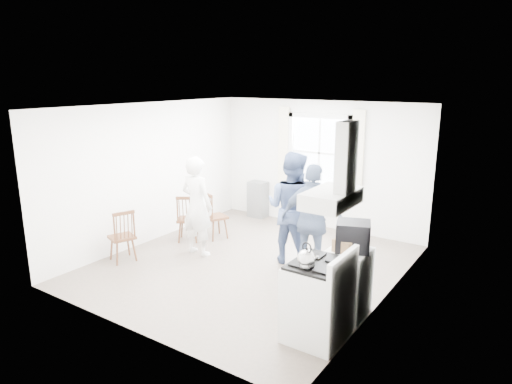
% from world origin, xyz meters
% --- Properties ---
extents(room_shell, '(4.62, 5.12, 2.64)m').
position_xyz_m(room_shell, '(0.00, 0.00, 1.30)').
color(room_shell, '#746559').
rests_on(room_shell, ground).
extents(window_assembly, '(1.88, 0.24, 1.70)m').
position_xyz_m(window_assembly, '(0.00, 2.45, 1.46)').
color(window_assembly, white).
rests_on(window_assembly, room_shell).
extents(range_hood, '(0.45, 0.76, 0.94)m').
position_xyz_m(range_hood, '(2.07, -1.35, 1.90)').
color(range_hood, white).
rests_on(range_hood, room_shell).
extents(shelf_unit, '(0.40, 0.30, 0.80)m').
position_xyz_m(shelf_unit, '(-1.40, 2.33, 0.40)').
color(shelf_unit, slate).
rests_on(shelf_unit, ground).
extents(gas_stove, '(0.68, 0.76, 1.12)m').
position_xyz_m(gas_stove, '(1.91, -1.35, 0.48)').
color(gas_stove, white).
rests_on(gas_stove, ground).
extents(kettle, '(0.21, 0.21, 0.30)m').
position_xyz_m(kettle, '(1.84, -1.54, 1.05)').
color(kettle, silver).
rests_on(kettle, gas_stove).
extents(low_cabinet, '(0.50, 0.55, 0.90)m').
position_xyz_m(low_cabinet, '(1.98, -0.65, 0.45)').
color(low_cabinet, white).
rests_on(low_cabinet, ground).
extents(stereo_stack, '(0.52, 0.50, 0.37)m').
position_xyz_m(stereo_stack, '(2.01, -0.63, 1.09)').
color(stereo_stack, black).
rests_on(stereo_stack, low_cabinet).
extents(cardboard_box, '(0.29, 0.23, 0.16)m').
position_xyz_m(cardboard_box, '(1.96, -0.76, 0.98)').
color(cardboard_box, '#9A744A').
rests_on(cardboard_box, low_cabinet).
extents(windsor_chair_a, '(0.53, 0.52, 0.91)m').
position_xyz_m(windsor_chair_a, '(-1.59, 0.23, 0.56)').
color(windsor_chair_a, '#4F2C19').
rests_on(windsor_chair_a, ground).
extents(windsor_chair_b, '(0.51, 0.50, 0.92)m').
position_xyz_m(windsor_chair_b, '(-1.35, 0.63, 0.56)').
color(windsor_chair_b, '#4F2C19').
rests_on(windsor_chair_b, ground).
extents(windsor_chair_c, '(0.49, 0.49, 0.91)m').
position_xyz_m(windsor_chair_c, '(-1.81, -1.10, 0.56)').
color(windsor_chair_c, '#4F2C19').
rests_on(windsor_chair_c, ground).
extents(person_left, '(0.65, 0.65, 1.75)m').
position_xyz_m(person_left, '(-1.04, -0.12, 0.87)').
color(person_left, white).
rests_on(person_left, ground).
extents(person_mid, '(0.95, 0.95, 1.88)m').
position_xyz_m(person_mid, '(0.49, 0.50, 0.94)').
color(person_mid, '#465883').
rests_on(person_mid, ground).
extents(person_right, '(1.17, 1.17, 1.78)m').
position_xyz_m(person_right, '(1.04, 0.19, 0.89)').
color(person_right, navy).
rests_on(person_right, ground).
extents(potted_plant, '(0.20, 0.20, 0.33)m').
position_xyz_m(potted_plant, '(0.58, 2.36, 1.02)').
color(potted_plant, '#377D38').
rests_on(potted_plant, window_assembly).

